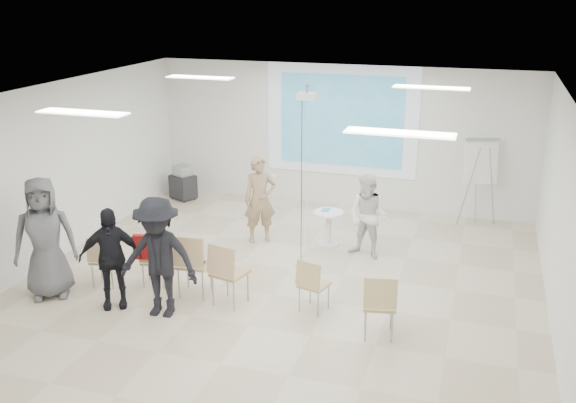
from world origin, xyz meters
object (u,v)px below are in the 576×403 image
(chair_center, at_px, (227,269))
(audience_left, at_px, (110,251))
(player_right, at_px, (368,212))
(flipchart_easel, at_px, (481,162))
(av_cart, at_px, (183,184))
(player_left, at_px, (260,194))
(chair_left_mid, at_px, (153,258))
(chair_right_inner, at_px, (312,282))
(audience_mid, at_px, (158,250))
(chair_far_left, at_px, (103,257))
(audience_outer, at_px, (44,231))
(laptop, at_px, (195,261))
(pedestal_table, at_px, (328,226))
(chair_right_far, at_px, (380,301))
(chair_left_inner, at_px, (192,260))

(chair_center, bearing_deg, audience_left, -150.39)
(player_right, distance_m, flipchart_easel, 2.86)
(av_cart, bearing_deg, player_right, 1.24)
(player_left, relative_size, chair_left_mid, 2.23)
(chair_right_inner, height_order, flipchart_easel, flipchart_easel)
(chair_left_mid, relative_size, audience_mid, 0.41)
(chair_far_left, height_order, audience_outer, audience_outer)
(laptop, xyz_separation_m, audience_left, (-0.98, -0.73, 0.34))
(chair_center, bearing_deg, pedestal_table, 84.92)
(chair_right_inner, bearing_deg, player_right, 95.22)
(chair_left_mid, xyz_separation_m, audience_mid, (0.54, -0.79, 0.52))
(pedestal_table, distance_m, chair_far_left, 3.99)
(chair_left_mid, xyz_separation_m, chair_center, (1.34, -0.26, 0.10))
(player_right, bearing_deg, chair_right_inner, -81.43)
(player_left, relative_size, laptop, 4.99)
(chair_center, bearing_deg, flipchart_easel, 66.23)
(player_right, height_order, chair_right_far, player_right)
(chair_right_far, distance_m, av_cart, 6.95)
(audience_left, height_order, audience_mid, audience_mid)
(chair_center, xyz_separation_m, audience_outer, (-2.70, -0.49, 0.47))
(laptop, xyz_separation_m, audience_outer, (-2.08, -0.72, 0.51))
(chair_right_far, xyz_separation_m, av_cart, (-5.17, 4.64, -0.20))
(chair_left_mid, xyz_separation_m, flipchart_easel, (4.71, 4.38, 0.80))
(av_cart, bearing_deg, chair_left_inner, -37.21)
(chair_left_mid, bearing_deg, flipchart_easel, 28.42)
(pedestal_table, height_order, audience_outer, audience_outer)
(audience_outer, bearing_deg, chair_right_inner, -22.72)
(audience_outer, xyz_separation_m, flipchart_easel, (6.07, 5.13, 0.24))
(chair_left_inner, relative_size, laptop, 2.73)
(chair_left_inner, relative_size, flipchart_easel, 0.57)
(player_right, relative_size, av_cart, 2.15)
(chair_far_left, height_order, chair_center, chair_center)
(chair_left_inner, distance_m, chair_right_inner, 1.85)
(chair_right_far, height_order, audience_mid, audience_mid)
(audience_mid, bearing_deg, chair_left_inner, 69.78)
(chair_center, bearing_deg, chair_right_far, 5.84)
(player_left, relative_size, chair_right_inner, 2.23)
(chair_right_inner, height_order, av_cart, chair_right_inner)
(chair_center, xyz_separation_m, audience_mid, (-0.80, -0.53, 0.42))
(chair_right_far, height_order, audience_outer, audience_outer)
(chair_left_inner, relative_size, audience_outer, 0.48)
(chair_far_left, bearing_deg, chair_right_inner, -6.67)
(chair_left_inner, xyz_separation_m, audience_outer, (-2.09, -0.62, 0.46))
(chair_left_inner, bearing_deg, chair_right_inner, -3.70)
(player_left, relative_size, chair_far_left, 2.18)
(pedestal_table, bearing_deg, player_right, -20.56)
(laptop, height_order, audience_outer, audience_outer)
(chair_center, distance_m, audience_mid, 1.04)
(audience_mid, relative_size, flipchart_easel, 1.15)
(chair_left_mid, relative_size, laptop, 2.24)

